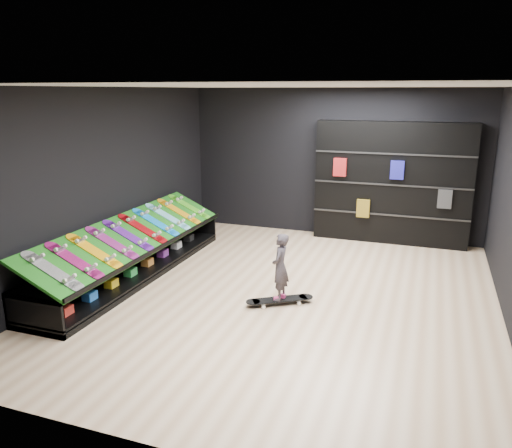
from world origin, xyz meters
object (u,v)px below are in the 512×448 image
(display_rack, at_px, (134,260))
(child, at_px, (280,280))
(floor_skateboard, at_px, (280,302))
(back_shelving, at_px, (392,183))

(display_rack, xyz_separation_m, child, (2.60, -0.34, 0.13))
(display_rack, xyz_separation_m, floor_skateboard, (2.60, -0.34, -0.21))
(display_rack, bearing_deg, floor_skateboard, -7.44)
(back_shelving, height_order, child, back_shelving)
(floor_skateboard, bearing_deg, display_rack, 139.78)
(floor_skateboard, distance_m, child, 0.34)
(back_shelving, height_order, floor_skateboard, back_shelving)
(child, bearing_deg, back_shelving, 161.83)
(floor_skateboard, xyz_separation_m, child, (-0.00, 0.00, 0.34))
(back_shelving, xyz_separation_m, child, (-1.16, -3.66, -0.81))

